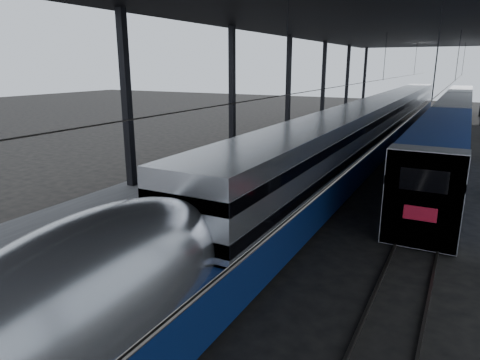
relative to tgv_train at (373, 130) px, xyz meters
The scene contains 7 objects.
ground 22.85m from the tgv_train, 95.04° to the right, with size 160.00×160.00×0.00m, color black.
platform 6.28m from the tgv_train, 154.00° to the right, with size 6.00×80.00×1.00m, color #4C4C4F.
yellow_strip 3.91m from the tgv_train, 135.18° to the right, with size 0.30×80.00×0.01m, color orange.
rails 4.09m from the tgv_train, 47.02° to the right, with size 6.52×80.00×0.16m.
canopy 7.71m from the tgv_train, 92.12° to the right, with size 18.00×75.00×9.47m.
tgv_train is the anchor object (origin of this frame).
second_train 11.43m from the tgv_train, 64.05° to the left, with size 2.68×56.05×3.69m.
Camera 1 is at (8.04, -10.09, 6.58)m, focal length 32.00 mm.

